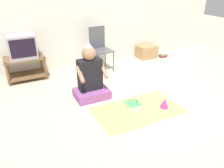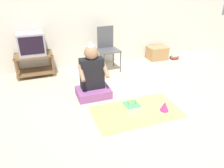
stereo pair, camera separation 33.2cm
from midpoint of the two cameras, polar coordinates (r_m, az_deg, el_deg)
ground_plane at (r=3.52m, az=12.09°, el=-5.55°), size 16.00×16.00×0.00m
wall_back at (r=4.90m, az=0.34°, el=19.89°), size 6.40×0.06×2.55m
tv_stand at (r=4.59m, az=-17.64°, el=5.25°), size 0.73×0.44×0.45m
tv at (r=4.48m, az=-18.33°, el=9.97°), size 0.49×0.43×0.43m
folding_chair at (r=4.63m, az=0.84°, el=9.92°), size 0.43×0.43×0.90m
cardboard_box_stack at (r=5.49m, az=13.44°, el=7.85°), size 0.45×0.34×0.31m
book_pile at (r=5.62m, az=17.66°, el=6.71°), size 0.20×0.14×0.11m
person_seated at (r=3.57m, az=-2.50°, el=1.56°), size 0.55×0.42×0.94m
party_cloth at (r=3.33m, az=9.27°, el=-7.20°), size 1.31×0.76×0.01m
birthday_cake at (r=3.31m, az=8.02°, el=-6.09°), size 0.23×0.23×0.17m
party_hat_blue at (r=3.40m, az=16.35°, el=-5.63°), size 0.14×0.14×0.15m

